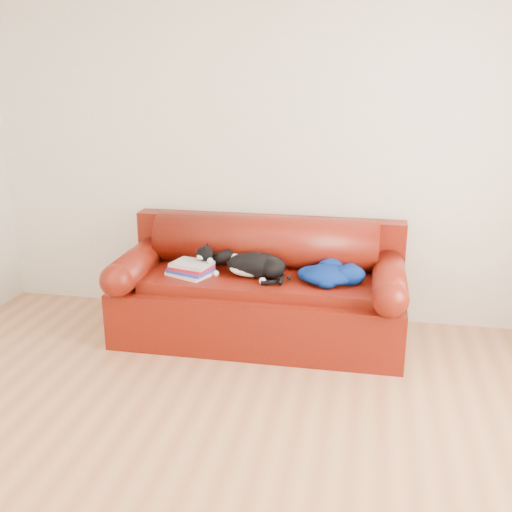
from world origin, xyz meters
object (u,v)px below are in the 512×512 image
(sofa_base, at_px, (260,307))
(book_stack, at_px, (191,269))
(blanket, at_px, (330,273))
(cat, at_px, (255,265))

(sofa_base, height_order, book_stack, book_stack)
(sofa_base, bearing_deg, blanket, -7.07)
(sofa_base, xyz_separation_m, blanket, (0.52, -0.06, 0.32))
(cat, bearing_deg, book_stack, -150.27)
(cat, height_order, blanket, cat)
(sofa_base, distance_m, book_stack, 0.59)
(sofa_base, xyz_separation_m, cat, (-0.03, -0.06, 0.35))
(book_stack, distance_m, blanket, 1.01)
(cat, distance_m, blanket, 0.55)
(cat, bearing_deg, sofa_base, 89.34)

